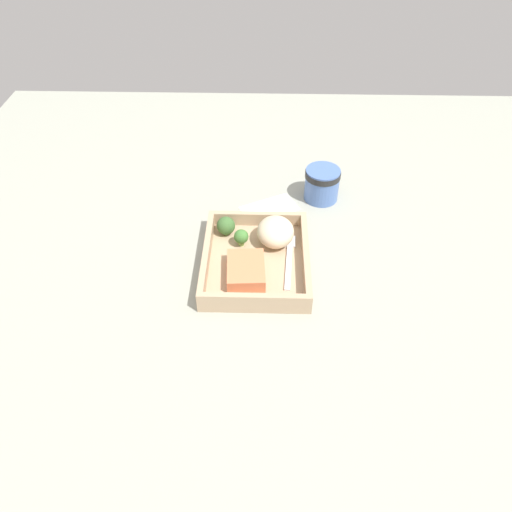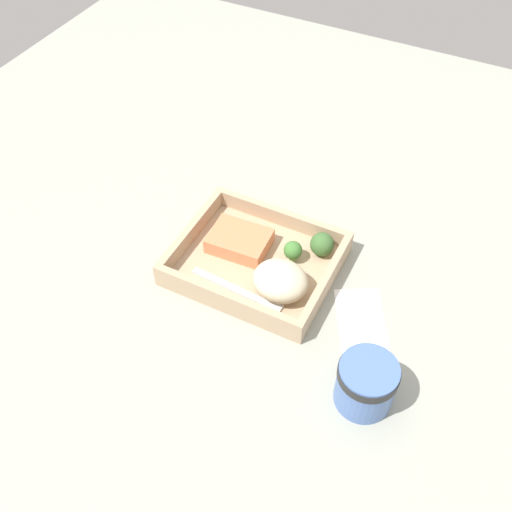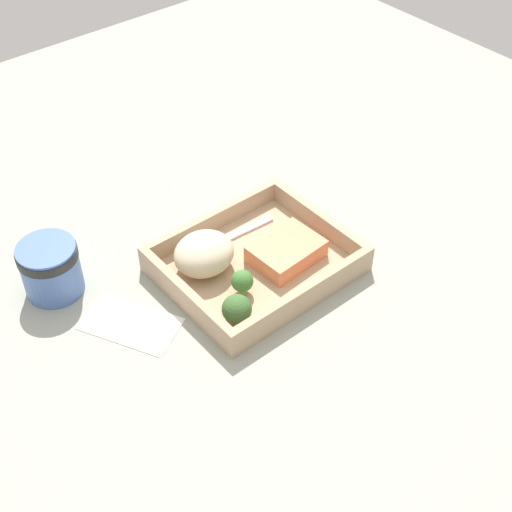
% 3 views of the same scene
% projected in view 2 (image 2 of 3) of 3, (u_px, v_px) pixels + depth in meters
% --- Properties ---
extents(ground_plane, '(1.60, 1.60, 0.02)m').
position_uv_depth(ground_plane, '(256.00, 271.00, 0.98)').
color(ground_plane, '#989B8D').
extents(takeout_tray, '(0.25, 0.21, 0.01)m').
position_uv_depth(takeout_tray, '(256.00, 265.00, 0.97)').
color(takeout_tray, tan).
rests_on(takeout_tray, ground_plane).
extents(tray_rim, '(0.25, 0.21, 0.03)m').
position_uv_depth(tray_rim, '(256.00, 256.00, 0.96)').
color(tray_rim, tan).
rests_on(tray_rim, takeout_tray).
extents(salmon_fillet, '(0.10, 0.08, 0.03)m').
position_uv_depth(salmon_fillet, '(239.00, 241.00, 0.98)').
color(salmon_fillet, '#E47B50').
rests_on(salmon_fillet, takeout_tray).
extents(mashed_potatoes, '(0.09, 0.08, 0.06)m').
position_uv_depth(mashed_potatoes, '(280.00, 281.00, 0.91)').
color(mashed_potatoes, beige).
rests_on(mashed_potatoes, takeout_tray).
extents(broccoli_floret_1, '(0.04, 0.04, 0.04)m').
position_uv_depth(broccoli_floret_1, '(322.00, 245.00, 0.97)').
color(broccoli_floret_1, '#7EA150').
rests_on(broccoli_floret_1, takeout_tray).
extents(broccoli_floret_2, '(0.03, 0.03, 0.04)m').
position_uv_depth(broccoli_floret_2, '(293.00, 251.00, 0.96)').
color(broccoli_floret_2, '#7A9F51').
rests_on(broccoli_floret_2, takeout_tray).
extents(fork, '(0.16, 0.03, 0.00)m').
position_uv_depth(fork, '(242.00, 292.00, 0.92)').
color(fork, silver).
rests_on(fork, takeout_tray).
extents(paper_cup, '(0.08, 0.08, 0.08)m').
position_uv_depth(paper_cup, '(366.00, 382.00, 0.79)').
color(paper_cup, '#4B6CAD').
rests_on(paper_cup, ground_plane).
extents(receipt_slip, '(0.12, 0.14, 0.00)m').
position_uv_depth(receipt_slip, '(362.00, 322.00, 0.90)').
color(receipt_slip, white).
rests_on(receipt_slip, ground_plane).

